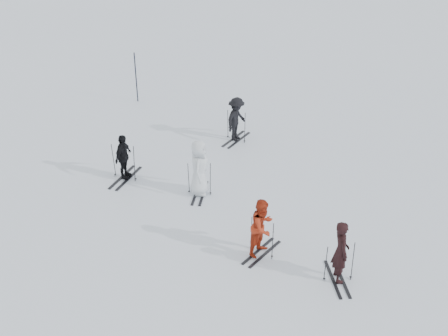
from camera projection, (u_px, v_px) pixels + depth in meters
The scene contains 12 objects.
ground at pixel (220, 211), 17.79m from camera, with size 120.00×120.00×0.00m, color silver.
skier_near_dark at pixel (341, 252), 14.46m from camera, with size 0.65×0.43×1.78m, color black.
skier_red at pixel (262, 228), 15.47m from camera, with size 0.84×0.65×1.72m, color #9E2811.
skier_grey at pixel (199, 169), 18.25m from camera, with size 0.93×0.60×1.90m, color silver.
skier_uphill_left at pixel (123, 158), 19.22m from camera, with size 0.95×0.39×1.62m, color black.
skier_uphill_far at pixel (236, 120), 21.86m from camera, with size 1.13×0.65×1.75m, color black.
skis_near_dark at pixel (339, 262), 14.61m from camera, with size 0.85×1.61×1.17m, color black, non-canonical shape.
skis_red at pixel (262, 236), 15.61m from camera, with size 0.84×1.58×1.15m, color black, non-canonical shape.
skis_grey at pixel (199, 178), 18.42m from camera, with size 0.86×1.62×1.18m, color black, non-canonical shape.
skis_uphill_left at pixel (124, 161), 19.29m from camera, with size 0.96×1.81×1.32m, color black, non-canonical shape.
skis_uphill_far at pixel (236, 125), 21.98m from camera, with size 0.91×1.73×1.26m, color black, non-canonical shape.
piste_marker at pixel (136, 77), 25.29m from camera, with size 0.05×0.05×2.29m, color black.
Camera 1 is at (2.12, -14.77, 9.79)m, focal length 45.00 mm.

